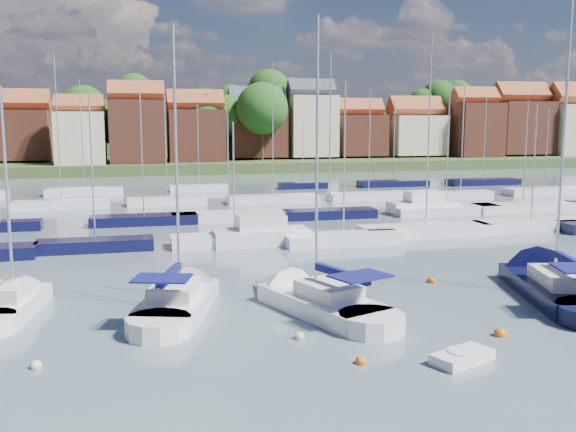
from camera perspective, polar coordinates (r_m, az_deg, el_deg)
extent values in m
plane|color=#485862|center=(67.95, -1.31, 0.78)|extent=(260.00, 260.00, 0.00)
cube|color=silver|center=(31.44, -9.79, -8.02)|extent=(4.75, 7.36, 1.20)
cone|color=silver|center=(35.45, -8.18, -6.08)|extent=(3.70, 4.01, 2.84)
cylinder|color=silver|center=(28.29, -11.41, -9.95)|extent=(3.56, 3.56, 1.20)
cube|color=silver|center=(30.74, -10.04, -6.57)|extent=(2.75, 3.31, 0.70)
cylinder|color=#B2B2B7|center=(30.69, -9.90, 4.72)|extent=(0.14, 0.14, 12.63)
cylinder|color=#B2B2B7|center=(29.64, -10.51, -5.45)|extent=(1.23, 3.65, 0.10)
cube|color=#101250|center=(29.61, -10.52, -5.17)|extent=(1.36, 3.53, 0.35)
cube|color=#101250|center=(28.41, -11.14, -5.45)|extent=(2.82, 2.35, 0.08)
cube|color=silver|center=(31.05, 3.05, -8.11)|extent=(5.23, 7.62, 1.20)
cone|color=silver|center=(34.51, -1.42, -6.40)|extent=(3.95, 4.24, 2.93)
cylinder|color=silver|center=(28.47, 7.41, -9.73)|extent=(3.78, 3.78, 1.20)
cube|color=silver|center=(30.42, 3.62, -6.61)|extent=(2.96, 3.47, 0.70)
cylinder|color=#B2B2B7|center=(30.20, 2.59, 5.15)|extent=(0.14, 0.14, 13.02)
cylinder|color=#B2B2B7|center=(29.47, 4.81, -5.42)|extent=(1.48, 3.69, 0.10)
cube|color=#101250|center=(29.44, 4.82, -5.13)|extent=(1.60, 3.58, 0.35)
cube|color=#101250|center=(28.46, 6.44, -5.32)|extent=(2.95, 2.53, 0.08)
cube|color=black|center=(36.40, 22.91, -6.30)|extent=(5.81, 9.41, 1.20)
cone|color=black|center=(41.39, 20.18, -4.41)|extent=(4.64, 5.06, 3.65)
cube|color=silver|center=(35.63, 23.36, -5.06)|extent=(3.42, 4.19, 0.70)
cylinder|color=#B2B2B7|center=(35.87, 23.39, 7.84)|extent=(0.14, 0.14, 16.59)
cylinder|color=#B2B2B7|center=(34.35, 24.19, -4.14)|extent=(1.37, 4.72, 0.10)
cube|color=#101250|center=(34.32, 24.20, -3.90)|extent=(1.50, 4.54, 0.35)
cube|color=silver|center=(33.37, -23.35, -7.63)|extent=(3.12, 5.76, 1.20)
cone|color=silver|center=(36.50, -21.63, -6.18)|extent=(2.67, 2.99, 2.28)
cube|color=silver|center=(32.78, -23.66, -6.22)|extent=(1.94, 2.50, 0.70)
cylinder|color=#B2B2B7|center=(32.70, -23.70, 1.89)|extent=(0.14, 0.14, 9.83)
cylinder|color=#B2B2B7|center=(31.89, -24.19, -5.07)|extent=(0.58, 3.02, 0.10)
cube|color=silver|center=(25.82, 15.24, -12.07)|extent=(2.78, 2.06, 0.50)
cylinder|color=silver|center=(25.78, 15.25, -11.78)|extent=(1.17, 1.17, 0.32)
sphere|color=beige|center=(26.20, -21.48, -12.49)|extent=(0.43, 0.43, 0.43)
sphere|color=#D85914|center=(25.04, 6.49, -12.92)|extent=(0.42, 0.42, 0.42)
sphere|color=beige|center=(27.51, 1.02, -10.87)|extent=(0.43, 0.43, 0.43)
sphere|color=#D85914|center=(29.31, 18.33, -10.08)|extent=(0.53, 0.53, 0.53)
sphere|color=#D85914|center=(37.50, 12.64, -5.79)|extent=(0.48, 0.48, 0.48)
cube|color=black|center=(47.23, -16.74, -2.57)|extent=(8.01, 2.24, 1.00)
cylinder|color=#B2B2B7|center=(46.51, -17.03, 4.19)|extent=(0.12, 0.12, 10.16)
cube|color=silver|center=(47.35, -4.78, -2.21)|extent=(9.22, 2.58, 1.00)
cylinder|color=#B2B2B7|center=(46.72, -4.85, 3.33)|extent=(0.12, 0.12, 8.18)
cube|color=silver|center=(47.67, 4.95, -2.14)|extent=(8.78, 2.46, 1.00)
cylinder|color=#B2B2B7|center=(46.94, 5.04, 5.11)|extent=(0.12, 0.12, 11.06)
cube|color=silver|center=(52.39, 12.13, -1.33)|extent=(10.79, 3.02, 1.00)
cylinder|color=#B2B2B7|center=(51.66, 12.41, 7.37)|extent=(0.12, 0.12, 14.87)
cube|color=silver|center=(57.57, 20.76, -0.82)|extent=(10.13, 2.84, 1.00)
cylinder|color=#B2B2B7|center=(57.00, 21.03, 4.44)|extent=(0.12, 0.12, 9.59)
cube|color=silver|center=(47.46, -2.41, -1.98)|extent=(7.00, 2.60, 1.40)
cube|color=silver|center=(47.27, -2.42, -0.67)|extent=(3.50, 2.20, 1.30)
cube|color=black|center=(58.47, -24.19, -0.88)|extent=(6.54, 1.83, 1.00)
cube|color=black|center=(58.09, -12.68, -0.40)|extent=(9.30, 2.60, 1.00)
cylinder|color=#B2B2B7|center=(57.48, -12.88, 5.76)|extent=(0.12, 0.12, 11.48)
cube|color=silver|center=(59.06, -5.28, -0.08)|extent=(10.40, 2.91, 1.00)
cylinder|color=#B2B2B7|center=(58.53, -5.35, 4.65)|extent=(0.12, 0.12, 8.77)
cube|color=black|center=(60.43, 3.69, 0.13)|extent=(8.80, 2.46, 1.00)
cylinder|color=#B2B2B7|center=(59.80, 3.76, 7.42)|extent=(0.12, 0.12, 14.33)
cube|color=silver|center=(64.85, 13.83, 0.47)|extent=(10.73, 3.00, 1.00)
cylinder|color=#B2B2B7|center=(64.29, 14.04, 6.28)|extent=(0.12, 0.12, 12.14)
cube|color=silver|center=(68.96, 20.13, 0.67)|extent=(10.48, 2.93, 1.00)
cylinder|color=#B2B2B7|center=(68.47, 20.37, 5.35)|extent=(0.12, 0.12, 10.28)
cube|color=silver|center=(64.71, 11.97, 0.65)|extent=(7.00, 2.60, 1.40)
cube|color=silver|center=(64.57, 12.00, 1.62)|extent=(3.50, 2.20, 1.30)
cube|color=silver|center=(70.92, -19.48, 0.90)|extent=(9.71, 2.72, 1.00)
cylinder|color=#B2B2B7|center=(70.38, -19.80, 7.32)|extent=(0.12, 0.12, 14.88)
cube|color=silver|center=(70.92, -10.68, 1.24)|extent=(8.49, 2.38, 1.00)
cylinder|color=#B2B2B7|center=(70.43, -10.82, 6.22)|extent=(0.12, 0.12, 11.31)
cube|color=silver|center=(71.73, -1.33, 1.47)|extent=(10.16, 2.85, 1.00)
cylinder|color=#B2B2B7|center=(71.20, -1.36, 7.71)|extent=(0.12, 0.12, 14.59)
cube|color=silver|center=(75.07, 7.17, 1.72)|extent=(9.53, 2.67, 1.00)
cylinder|color=#B2B2B7|center=(74.60, 7.26, 6.65)|extent=(0.12, 0.12, 11.91)
cube|color=silver|center=(78.41, 15.06, 1.78)|extent=(7.62, 2.13, 1.00)
cylinder|color=#B2B2B7|center=(77.95, 15.25, 6.58)|extent=(0.12, 0.12, 12.13)
cube|color=silver|center=(85.72, 21.82, 2.01)|extent=(10.17, 2.85, 1.00)
cylinder|color=#B2B2B7|center=(85.34, 22.01, 5.59)|extent=(0.12, 0.12, 9.73)
cube|color=silver|center=(83.02, -17.64, 2.03)|extent=(9.24, 2.59, 1.00)
cylinder|color=#B2B2B7|center=(82.57, -17.86, 6.92)|extent=(0.12, 0.12, 13.17)
cube|color=silver|center=(83.96, -7.91, 2.42)|extent=(7.57, 2.12, 1.00)
cylinder|color=#B2B2B7|center=(83.56, -7.99, 6.25)|extent=(0.12, 0.12, 10.24)
cube|color=black|center=(86.62, 1.32, 2.68)|extent=(6.58, 1.84, 1.00)
cylinder|color=#B2B2B7|center=(86.28, 1.33, 5.66)|extent=(0.12, 0.12, 8.01)
cube|color=black|center=(90.79, 9.33, 2.84)|extent=(9.92, 2.78, 1.00)
cylinder|color=#B2B2B7|center=(90.41, 9.42, 6.60)|extent=(0.12, 0.12, 10.92)
cube|color=black|center=(95.87, 16.94, 2.88)|extent=(10.55, 2.95, 1.00)
cylinder|color=#B2B2B7|center=(95.51, 17.11, 6.61)|extent=(0.12, 0.12, 11.51)
cube|color=#3D4C26|center=(143.77, -7.91, 4.90)|extent=(200.00, 70.00, 3.00)
cube|color=#3D4C26|center=(168.45, -8.81, 6.99)|extent=(200.00, 60.00, 14.00)
cube|color=brown|center=(125.09, -22.66, 6.67)|extent=(10.37, 9.97, 8.73)
cube|color=brown|center=(125.10, -22.81, 9.25)|extent=(10.57, 5.13, 5.13)
cube|color=beige|center=(115.13, -17.93, 6.57)|extent=(8.09, 8.80, 8.96)
cube|color=brown|center=(115.12, -18.05, 9.29)|extent=(8.25, 4.00, 4.00)
cube|color=brown|center=(115.74, -13.24, 7.26)|extent=(9.36, 10.17, 10.97)
cube|color=brown|center=(115.81, -13.35, 10.54)|extent=(9.54, 4.63, 4.63)
cube|color=brown|center=(118.01, -8.19, 7.04)|extent=(9.90, 8.56, 9.42)
cube|color=brown|center=(118.02, -8.25, 9.92)|extent=(10.10, 4.90, 4.90)
cube|color=brown|center=(124.68, -2.81, 7.48)|extent=(10.59, 8.93, 9.49)
cube|color=#383A42|center=(124.72, -2.83, 10.26)|extent=(10.80, 5.24, 5.24)
cube|color=beige|center=(126.27, 2.04, 7.99)|extent=(9.01, 8.61, 11.65)
cube|color=#383A42|center=(126.40, 2.06, 11.13)|extent=(9.19, 4.46, 4.46)
cube|color=brown|center=(130.64, 6.35, 7.16)|extent=(9.10, 9.34, 8.00)
cube|color=brown|center=(130.63, 6.39, 9.41)|extent=(9.28, 4.50, 4.50)
cube|color=beige|center=(134.74, 11.16, 7.07)|extent=(10.86, 9.59, 7.88)
cube|color=brown|center=(134.73, 11.22, 9.31)|extent=(11.07, 5.37, 5.37)
cube|color=brown|center=(137.74, 16.14, 7.32)|extent=(9.18, 9.96, 10.97)
cube|color=brown|center=(137.80, 16.26, 10.06)|extent=(9.36, 4.54, 4.54)
cube|color=brown|center=(144.81, 19.86, 7.39)|extent=(11.39, 9.67, 10.76)
cube|color=brown|center=(144.89, 19.99, 10.06)|extent=(11.62, 5.64, 5.64)
cylinder|color=#382619|center=(158.19, 13.22, 8.05)|extent=(0.50, 0.50, 4.47)
sphere|color=#28551A|center=(158.28, 13.30, 10.25)|extent=(8.18, 8.18, 8.18)
cylinder|color=#382619|center=(123.12, -5.33, 5.99)|extent=(0.50, 0.50, 4.46)
sphere|color=#28551A|center=(123.01, -5.37, 8.81)|extent=(8.15, 8.15, 8.15)
cylinder|color=#382619|center=(142.56, -1.68, 8.27)|extent=(0.50, 0.50, 5.15)
sphere|color=#28551A|center=(142.71, -1.69, 11.08)|extent=(9.41, 9.41, 9.41)
cylinder|color=#382619|center=(142.10, -13.44, 8.09)|extent=(0.50, 0.50, 4.56)
sphere|color=#28551A|center=(142.21, -13.53, 10.58)|extent=(8.34, 8.34, 8.34)
cylinder|color=#382619|center=(131.42, -17.59, 5.94)|extent=(0.50, 0.50, 5.15)
sphere|color=#28551A|center=(131.35, -17.73, 8.99)|extent=(9.42, 9.42, 9.42)
cylinder|color=#382619|center=(135.32, -24.16, 6.76)|extent=(0.50, 0.50, 3.42)
cylinder|color=#382619|center=(133.60, -1.48, 6.07)|extent=(0.50, 0.50, 3.77)
sphere|color=#28551A|center=(133.48, -1.49, 8.27)|extent=(6.89, 6.89, 6.89)
cylinder|color=#382619|center=(119.15, -2.31, 6.12)|extent=(0.50, 0.50, 5.21)
sphere|color=#28551A|center=(119.07, -2.33, 9.53)|extent=(9.53, 9.53, 9.53)
cylinder|color=#382619|center=(148.62, 17.36, 5.78)|extent=(0.50, 0.50, 2.97)
sphere|color=#28551A|center=(148.51, 17.42, 7.34)|extent=(5.44, 5.44, 5.44)
cylinder|color=#382619|center=(120.37, -7.36, 6.00)|extent=(0.50, 0.50, 4.84)
sphere|color=#28551A|center=(120.27, -7.42, 9.12)|extent=(8.85, 8.85, 8.85)
cylinder|color=#382619|center=(156.58, 11.83, 7.97)|extent=(0.50, 0.50, 3.72)
sphere|color=#28551A|center=(156.63, 11.89, 9.81)|extent=(6.80, 6.80, 6.80)
cylinder|color=#382619|center=(138.16, 16.15, 5.88)|extent=(0.50, 0.50, 4.05)
sphere|color=#28551A|center=(138.05, 16.24, 8.16)|extent=(7.40, 7.40, 7.40)
cylinder|color=#382619|center=(140.69, -5.02, 7.97)|extent=(0.50, 0.50, 3.93)
sphere|color=#28551A|center=(140.74, -5.05, 10.14)|extent=(7.19, 7.19, 7.19)
cylinder|color=#382619|center=(133.87, 6.06, 6.05)|extent=(0.50, 0.50, 3.82)
sphere|color=#28551A|center=(133.76, 6.09, 8.27)|extent=(6.99, 6.99, 6.99)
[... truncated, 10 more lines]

